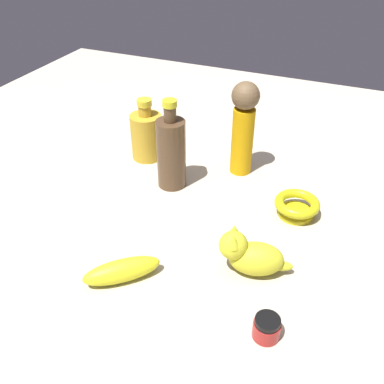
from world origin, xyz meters
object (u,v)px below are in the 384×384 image
object	(u,v)px
bowl	(297,206)
person_figure_adult	(243,125)
banana	(122,271)
nail_polish_jar	(267,328)
cat_figurine	(250,254)
bottle_tall	(171,152)
bottle_short	(146,135)

from	to	relation	value
bowl	person_figure_adult	xyz separation A→B (m)	(-0.13, -0.18, 0.11)
banana	person_figure_adult	distance (m)	0.49
nail_polish_jar	bowl	world-z (taller)	same
cat_figurine	bottle_tall	xyz separation A→B (m)	(-0.22, -0.27, 0.05)
person_figure_adult	bottle_tall	bearing A→B (deg)	-47.48
nail_polish_jar	bottle_tall	world-z (taller)	bottle_tall
cat_figurine	bottle_short	world-z (taller)	bottle_short
bottle_tall	banana	bearing A→B (deg)	8.81
person_figure_adult	cat_figurine	bearing A→B (deg)	20.45
banana	bowl	size ratio (longest dim) A/B	1.46
cat_figurine	bowl	size ratio (longest dim) A/B	1.40
nail_polish_jar	bottle_tall	distance (m)	0.50
bottle_short	bowl	bearing A→B (deg)	77.06
banana	bottle_short	size ratio (longest dim) A/B	0.88
nail_polish_jar	cat_figurine	size ratio (longest dim) A/B	0.33
person_figure_adult	bottle_short	world-z (taller)	person_figure_adult
banana	bottle_tall	bearing A→B (deg)	-124.09
person_figure_adult	bottle_short	size ratio (longest dim) A/B	1.44
bowl	bottle_tall	bearing A→B (deg)	-90.58
nail_polish_jar	cat_figurine	world-z (taller)	cat_figurine
cat_figurine	bowl	xyz separation A→B (m)	(-0.22, 0.05, -0.02)
bottle_tall	bottle_short	xyz separation A→B (m)	(-0.10, -0.12, -0.03)
bowl	bottle_short	world-z (taller)	bottle_short
cat_figurine	person_figure_adult	distance (m)	0.39
person_figure_adult	bottle_short	distance (m)	0.28
banana	person_figure_adult	xyz separation A→B (m)	(-0.47, 0.09, 0.11)
bottle_tall	bowl	xyz separation A→B (m)	(0.00, 0.32, -0.07)
nail_polish_jar	cat_figurine	distance (m)	0.16
cat_figurine	person_figure_adult	xyz separation A→B (m)	(-0.35, -0.13, 0.09)
banana	person_figure_adult	size ratio (longest dim) A/B	0.61
banana	bottle_short	world-z (taller)	bottle_short
bowl	person_figure_adult	bearing A→B (deg)	-126.73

